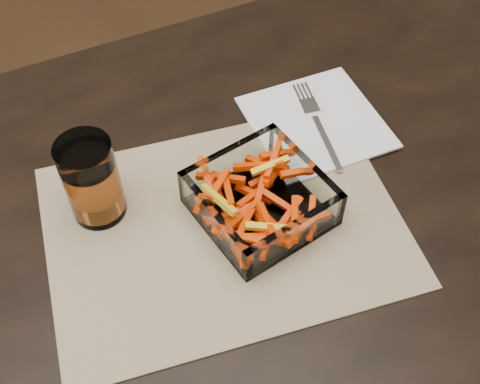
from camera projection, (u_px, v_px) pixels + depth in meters
name	position (u px, v px, depth m)	size (l,w,h in m)	color
dining_table	(166.00, 305.00, 0.80)	(1.60, 0.90, 0.75)	black
placemat	(224.00, 225.00, 0.78)	(0.45, 0.33, 0.00)	#9D8A67
glass_bowl	(260.00, 201.00, 0.77)	(0.17, 0.17, 0.06)	white
tumbler	(92.00, 183.00, 0.75)	(0.07, 0.07, 0.12)	white
napkin	(316.00, 122.00, 0.88)	(0.18, 0.18, 0.00)	white
fork	(317.00, 121.00, 0.88)	(0.05, 0.18, 0.00)	silver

